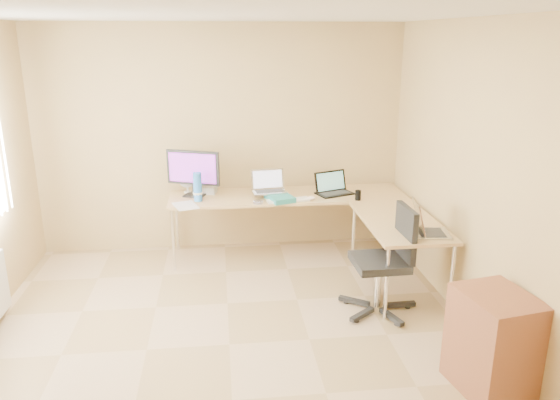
{
  "coord_description": "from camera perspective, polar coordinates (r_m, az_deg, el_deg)",
  "views": [
    {
      "loc": [
        -0.03,
        -3.94,
        2.45
      ],
      "look_at": [
        0.55,
        1.1,
        0.9
      ],
      "focal_mm": 34.59,
      "sensor_mm": 36.0,
      "label": 1
    }
  ],
  "objects": [
    {
      "name": "mug",
      "position": [
        5.91,
        -8.67,
        0.38
      ],
      "size": [
        0.12,
        0.12,
        0.1
      ],
      "primitive_type": "imported",
      "rotation": [
        0.0,
        0.0,
        0.17
      ],
      "color": "white",
      "rests_on": "desk_main"
    },
    {
      "name": "cabinet",
      "position": [
        4.22,
        21.6,
        -14.01
      ],
      "size": [
        0.54,
        0.63,
        0.77
      ],
      "primitive_type": "cube",
      "rotation": [
        0.0,
        0.0,
        0.18
      ],
      "color": "#A76B41",
      "rests_on": "ground"
    },
    {
      "name": "wall_right",
      "position": [
        4.63,
        21.11,
        1.42
      ],
      "size": [
        0.0,
        4.5,
        4.5
      ],
      "primitive_type": "plane",
      "rotation": [
        1.57,
        0.0,
        -1.57
      ],
      "color": "tan",
      "rests_on": "ground"
    },
    {
      "name": "floor",
      "position": [
        4.64,
        -5.37,
        -14.96
      ],
      "size": [
        4.5,
        4.5,
        0.0
      ],
      "primitive_type": "plane",
      "color": "tan",
      "rests_on": "ground"
    },
    {
      "name": "laptop_return",
      "position": [
        5.03,
        15.79,
        -2.18
      ],
      "size": [
        0.42,
        0.35,
        0.25
      ],
      "primitive_type": "cube",
      "rotation": [
        0.0,
        0.0,
        1.42
      ],
      "color": "#B4B4B4",
      "rests_on": "desk_return"
    },
    {
      "name": "ceiling",
      "position": [
        3.94,
        -6.47,
        19.05
      ],
      "size": [
        4.5,
        4.5,
        0.0
      ],
      "primitive_type": "plane",
      "rotation": [
        3.14,
        0.0,
        0.0
      ],
      "color": "white",
      "rests_on": "ground"
    },
    {
      "name": "laptop_center",
      "position": [
        5.96,
        -1.15,
        1.95
      ],
      "size": [
        0.4,
        0.33,
        0.24
      ],
      "primitive_type": "cube",
      "rotation": [
        0.0,
        0.0,
        0.12
      ],
      "color": "beige",
      "rests_on": "desk_main"
    },
    {
      "name": "desk_main",
      "position": [
        6.2,
        0.81,
        -2.66
      ],
      "size": [
        2.65,
        0.7,
        0.73
      ],
      "primitive_type": "cube",
      "color": "tan",
      "rests_on": "ground"
    },
    {
      "name": "papers",
      "position": [
        5.77,
        -9.95,
        -0.6
      ],
      "size": [
        0.31,
        0.37,
        0.01
      ],
      "primitive_type": "cube",
      "rotation": [
        0.0,
        0.0,
        0.32
      ],
      "color": "silver",
      "rests_on": "desk_main"
    },
    {
      "name": "book_stack",
      "position": [
        5.88,
        -0.02,
        0.24
      ],
      "size": [
        0.33,
        0.39,
        0.05
      ],
      "primitive_type": "cube",
      "rotation": [
        0.0,
        0.0,
        0.31
      ],
      "color": "teal",
      "rests_on": "desk_main"
    },
    {
      "name": "water_bottle",
      "position": [
        5.88,
        -8.71,
        1.39
      ],
      "size": [
        0.12,
        0.12,
        0.32
      ],
      "primitive_type": "cylinder",
      "rotation": [
        0.0,
        0.0,
        -0.33
      ],
      "color": "blue",
      "rests_on": "desk_main"
    },
    {
      "name": "keyboard",
      "position": [
        5.85,
        0.87,
        -0.02
      ],
      "size": [
        0.47,
        0.2,
        0.02
      ],
      "primitive_type": "cube",
      "rotation": [
        0.0,
        0.0,
        0.15
      ],
      "color": "white",
      "rests_on": "desk_main"
    },
    {
      "name": "office_chair",
      "position": [
        4.99,
        10.46,
        -6.32
      ],
      "size": [
        0.62,
        0.62,
        1.01
      ],
      "primitive_type": "cube",
      "rotation": [
        0.0,
        0.0,
        0.03
      ],
      "color": "black",
      "rests_on": "ground"
    },
    {
      "name": "laptop_black",
      "position": [
        6.11,
        5.81,
        1.76
      ],
      "size": [
        0.47,
        0.41,
        0.25
      ],
      "primitive_type": "cube",
      "rotation": [
        0.0,
        0.0,
        0.36
      ],
      "color": "black",
      "rests_on": "desk_main"
    },
    {
      "name": "desk_return",
      "position": [
        5.51,
        12.34,
        -5.69
      ],
      "size": [
        0.7,
        1.3,
        0.73
      ],
      "primitive_type": "cube",
      "color": "tan",
      "rests_on": "ground"
    },
    {
      "name": "black_cup",
      "position": [
        5.93,
        8.25,
        0.5
      ],
      "size": [
        0.07,
        0.07,
        0.11
      ],
      "primitive_type": "cylinder",
      "rotation": [
        0.0,
        0.0,
        0.05
      ],
      "color": "black",
      "rests_on": "desk_main"
    },
    {
      "name": "white_box",
      "position": [
        6.2,
        -7.79,
        1.12
      ],
      "size": [
        0.25,
        0.21,
        0.08
      ],
      "primitive_type": "cube",
      "rotation": [
        0.0,
        0.0,
        -0.22
      ],
      "color": "silver",
      "rests_on": "desk_main"
    },
    {
      "name": "monitor",
      "position": [
        6.04,
        -9.15,
        2.79
      ],
      "size": [
        0.64,
        0.41,
        0.52
      ],
      "primitive_type": "cube",
      "rotation": [
        0.0,
        0.0,
        -0.38
      ],
      "color": "black",
      "rests_on": "desk_main"
    },
    {
      "name": "wall_front",
      "position": [
        2.05,
        -4.74,
        -17.33
      ],
      "size": [
        4.5,
        0.0,
        4.5
      ],
      "primitive_type": "plane",
      "rotation": [
        -1.57,
        0.0,
        0.0
      ],
      "color": "tan",
      "rests_on": "ground"
    },
    {
      "name": "desk_fan",
      "position": [
        6.21,
        -9.77,
        1.8
      ],
      "size": [
        0.21,
        0.21,
        0.24
      ],
      "primitive_type": "cylinder",
      "rotation": [
        0.0,
        0.0,
        0.1
      ],
      "color": "white",
      "rests_on": "desk_main"
    },
    {
      "name": "wall_back",
      "position": [
        6.3,
        -6.22,
        6.37
      ],
      "size": [
        4.5,
        0.0,
        4.5
      ],
      "primitive_type": "plane",
      "rotation": [
        1.57,
        0.0,
        0.0
      ],
      "color": "tan",
      "rests_on": "ground"
    },
    {
      "name": "cd_stack",
      "position": [
        5.77,
        -2.33,
        -0.24
      ],
      "size": [
        0.11,
        0.11,
        0.03
      ],
      "primitive_type": "cylinder",
      "rotation": [
        0.0,
        0.0,
        0.08
      ],
      "color": "silver",
      "rests_on": "desk_main"
    },
    {
      "name": "mouse",
      "position": [
        5.9,
        3.29,
        0.18
      ],
      "size": [
        0.12,
        0.1,
        0.04
      ],
      "primitive_type": "ellipsoid",
      "rotation": [
        0.0,
        0.0,
        -0.37
      ],
      "color": "white",
      "rests_on": "desk_main"
    }
  ]
}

